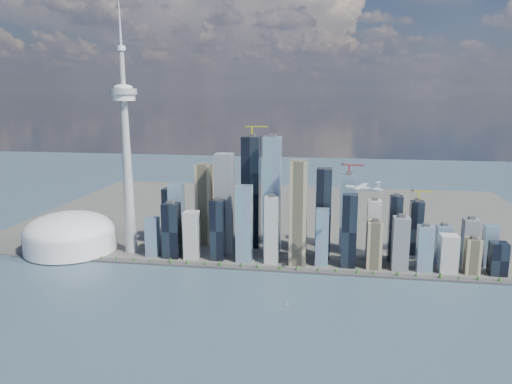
% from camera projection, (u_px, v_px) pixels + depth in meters
% --- Properties ---
extents(ground, '(4000.00, 4000.00, 0.00)m').
position_uv_depth(ground, '(235.00, 326.00, 771.20)').
color(ground, '#2D3F4E').
rests_on(ground, ground).
extents(seawall, '(1100.00, 22.00, 4.00)m').
position_uv_depth(seawall, '(260.00, 269.00, 1012.66)').
color(seawall, '#383838').
rests_on(seawall, ground).
extents(land, '(1400.00, 900.00, 3.00)m').
position_uv_depth(land, '(283.00, 215.00, 1448.10)').
color(land, '#4C4C47').
rests_on(land, ground).
extents(shoreline_trees, '(960.53, 7.20, 8.80)m').
position_uv_depth(shoreline_trees, '(260.00, 265.00, 1011.30)').
color(shoreline_trees, '#3F2D1E').
rests_on(shoreline_trees, seawall).
extents(skyscraper_cluster, '(736.00, 142.00, 279.84)m').
position_uv_depth(skyscraper_cluster, '(293.00, 219.00, 1070.34)').
color(skyscraper_cluster, black).
rests_on(skyscraper_cluster, land).
extents(needle_tower, '(56.00, 56.00, 550.50)m').
position_uv_depth(needle_tower, '(126.00, 148.00, 1070.69)').
color(needle_tower, '#A1A19C').
rests_on(needle_tower, land).
extents(dome_stadium, '(200.00, 200.00, 86.00)m').
position_uv_depth(dome_stadium, '(70.00, 234.00, 1122.01)').
color(dome_stadium, silver).
rests_on(dome_stadium, land).
extents(airplane, '(69.34, 62.01, 17.36)m').
position_uv_depth(airplane, '(363.00, 188.00, 888.96)').
color(airplane, silver).
rests_on(airplane, ground).
extents(sailboat_west, '(6.14, 3.37, 8.63)m').
position_uv_depth(sailboat_west, '(288.00, 303.00, 845.51)').
color(sailboat_west, silver).
rests_on(sailboat_west, ground).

